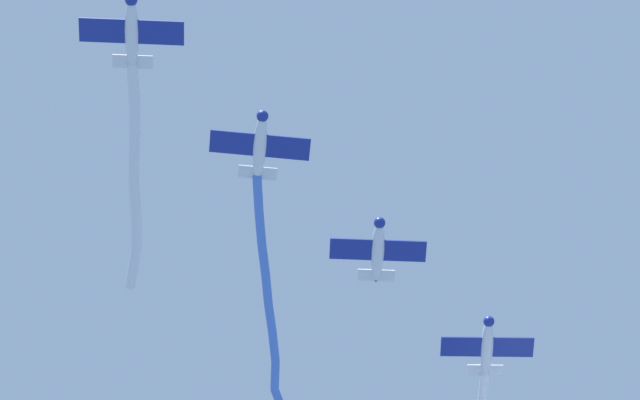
{
  "coord_description": "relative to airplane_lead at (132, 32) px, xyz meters",
  "views": [
    {
      "loc": [
        -16.61,
        29.69,
        2.8
      ],
      "look_at": [
        -17.62,
        -8.71,
        86.4
      ],
      "focal_mm": 72.87,
      "sensor_mm": 36.0,
      "label": 1
    }
  ],
  "objects": [
    {
      "name": "airplane_lead",
      "position": [
        0.0,
        0.0,
        0.0
      ],
      "size": [
        7.01,
        5.21,
        1.77
      ],
      "rotation": [
        0.0,
        0.0,
        1.59
      ],
      "color": "silver"
    },
    {
      "name": "smoke_trail_lead",
      "position": [
        0.32,
        -11.28,
        0.83
      ],
      "size": [
        1.9,
        18.3,
        2.53
      ],
      "color": "white"
    },
    {
      "name": "smoke_trail_left_wing",
      "position": [
        -9.48,
        -21.99,
        0.52
      ],
      "size": [
        3.46,
        23.39,
        2.23
      ],
      "color": "#4C75DB"
    },
    {
      "name": "airplane_left_wing",
      "position": [
        -8.59,
        -8.06,
        0.25
      ],
      "size": [
        7.08,
        5.3,
        1.77
      ],
      "rotation": [
        0.0,
        0.0,
        1.64
      ],
      "color": "silver"
    },
    {
      "name": "airplane_right_wing",
      "position": [
        -17.17,
        -16.12,
        0.5
      ],
      "size": [
        7.0,
        5.21,
        1.77
      ],
      "rotation": [
        0.0,
        0.0,
        1.58
      ],
      "color": "silver"
    },
    {
      "name": "airplane_slot",
      "position": [
        -25.76,
        -24.17,
        0.75
      ],
      "size": [
        7.0,
        5.21,
        1.77
      ],
      "rotation": [
        0.0,
        0.0,
        1.56
      ],
      "color": "silver"
    }
  ]
}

